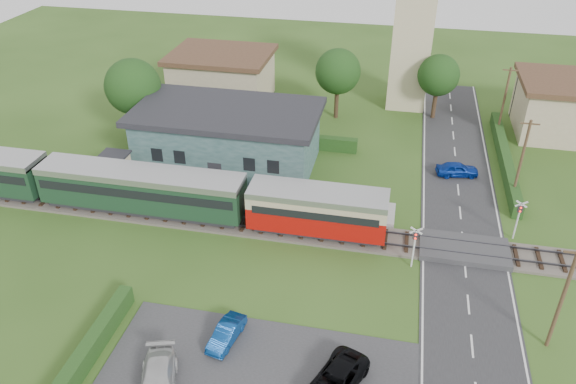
% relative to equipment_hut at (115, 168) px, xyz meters
% --- Properties ---
extents(ground, '(120.00, 120.00, 0.00)m').
position_rel_equipment_hut_xyz_m(ground, '(18.00, -5.20, -1.75)').
color(ground, '#2D4C19').
extents(railway_track, '(76.00, 3.20, 0.49)m').
position_rel_equipment_hut_xyz_m(railway_track, '(18.00, -3.20, -1.64)').
color(railway_track, '#4C443D').
rests_on(railway_track, ground).
extents(road, '(6.00, 70.00, 0.05)m').
position_rel_equipment_hut_xyz_m(road, '(28.00, -5.20, -1.72)').
color(road, '#28282B').
rests_on(road, ground).
extents(car_park, '(17.00, 9.00, 0.08)m').
position_rel_equipment_hut_xyz_m(car_park, '(16.50, -17.20, -1.71)').
color(car_park, '#333335').
rests_on(car_park, ground).
extents(crossing_deck, '(6.20, 3.40, 0.45)m').
position_rel_equipment_hut_xyz_m(crossing_deck, '(28.00, -3.20, -1.52)').
color(crossing_deck, '#333335').
rests_on(crossing_deck, ground).
extents(platform, '(30.00, 3.00, 0.45)m').
position_rel_equipment_hut_xyz_m(platform, '(8.00, 0.00, -1.52)').
color(platform, gray).
rests_on(platform, ground).
extents(equipment_hut, '(2.30, 2.30, 2.55)m').
position_rel_equipment_hut_xyz_m(equipment_hut, '(0.00, 0.00, 0.00)').
color(equipment_hut, beige).
rests_on(equipment_hut, platform).
extents(station_building, '(16.00, 9.00, 5.30)m').
position_rel_equipment_hut_xyz_m(station_building, '(8.00, 5.79, 0.95)').
color(station_building, '#284847').
rests_on(station_building, ground).
extents(train, '(43.20, 2.90, 3.40)m').
position_rel_equipment_hut_xyz_m(train, '(0.68, -3.20, 0.43)').
color(train, '#232328').
rests_on(train, ground).
extents(church_tower, '(6.00, 6.00, 17.60)m').
position_rel_equipment_hut_xyz_m(church_tower, '(23.00, 22.80, 8.48)').
color(church_tower, beige).
rests_on(church_tower, ground).
extents(house_west, '(10.80, 8.80, 5.50)m').
position_rel_equipment_hut_xyz_m(house_west, '(3.00, 19.80, 1.04)').
color(house_west, tan).
rests_on(house_west, ground).
extents(house_east, '(8.80, 8.80, 5.50)m').
position_rel_equipment_hut_xyz_m(house_east, '(38.00, 18.80, 1.05)').
color(house_east, tan).
rests_on(house_east, ground).
extents(hedge_carpark, '(0.80, 9.00, 1.20)m').
position_rel_equipment_hut_xyz_m(hedge_carpark, '(7.00, -17.20, -1.15)').
color(hedge_carpark, '#193814').
rests_on(hedge_carpark, ground).
extents(hedge_roadside, '(0.80, 18.00, 1.20)m').
position_rel_equipment_hut_xyz_m(hedge_roadside, '(32.20, 10.80, -1.15)').
color(hedge_roadside, '#193814').
rests_on(hedge_roadside, ground).
extents(hedge_station, '(22.00, 0.80, 1.30)m').
position_rel_equipment_hut_xyz_m(hedge_station, '(8.00, 10.30, -1.10)').
color(hedge_station, '#193814').
rests_on(hedge_station, ground).
extents(tree_a, '(5.20, 5.20, 8.00)m').
position_rel_equipment_hut_xyz_m(tree_a, '(-2.00, 8.80, 3.63)').
color(tree_a, '#332316').
rests_on(tree_a, ground).
extents(tree_b, '(4.60, 4.60, 7.34)m').
position_rel_equipment_hut_xyz_m(tree_b, '(16.00, 17.80, 3.27)').
color(tree_b, '#332316').
rests_on(tree_b, ground).
extents(tree_c, '(4.20, 4.20, 6.78)m').
position_rel_equipment_hut_xyz_m(tree_c, '(26.00, 19.80, 2.91)').
color(tree_c, '#332316').
rests_on(tree_c, ground).
extents(utility_pole_b, '(1.40, 0.22, 7.00)m').
position_rel_equipment_hut_xyz_m(utility_pole_b, '(32.20, -11.20, 1.88)').
color(utility_pole_b, '#473321').
rests_on(utility_pole_b, ground).
extents(utility_pole_c, '(1.40, 0.22, 7.00)m').
position_rel_equipment_hut_xyz_m(utility_pole_c, '(32.20, 4.80, 1.88)').
color(utility_pole_c, '#473321').
rests_on(utility_pole_c, ground).
extents(utility_pole_d, '(1.40, 0.22, 7.00)m').
position_rel_equipment_hut_xyz_m(utility_pole_d, '(32.20, 16.80, 1.88)').
color(utility_pole_d, '#473321').
rests_on(utility_pole_d, ground).
extents(crossing_signal_near, '(0.84, 0.28, 3.28)m').
position_rel_equipment_hut_xyz_m(crossing_signal_near, '(24.40, -5.61, 0.39)').
color(crossing_signal_near, silver).
rests_on(crossing_signal_near, ground).
extents(crossing_signal_far, '(0.84, 0.28, 3.28)m').
position_rel_equipment_hut_xyz_m(crossing_signal_far, '(31.60, -0.81, 0.39)').
color(crossing_signal_far, silver).
rests_on(crossing_signal_far, ground).
extents(streetlamp_west, '(0.30, 0.30, 5.15)m').
position_rel_equipment_hut_xyz_m(streetlamp_west, '(-4.00, 14.80, 1.29)').
color(streetlamp_west, '#3F3F47').
rests_on(streetlamp_west, ground).
extents(streetlamp_east, '(0.30, 0.30, 5.15)m').
position_rel_equipment_hut_xyz_m(streetlamp_east, '(34.00, 21.80, 1.29)').
color(streetlamp_east, '#3F3F47').
rests_on(streetlamp_east, ground).
extents(car_on_road, '(3.79, 2.11, 1.22)m').
position_rel_equipment_hut_xyz_m(car_on_road, '(27.93, 7.74, -1.09)').
color(car_on_road, navy).
rests_on(car_on_road, road).
extents(car_park_blue, '(1.69, 3.37, 1.06)m').
position_rel_equipment_hut_xyz_m(car_park_blue, '(14.10, -14.70, -1.14)').
color(car_park_blue, navy).
rests_on(car_park_blue, car_park).
extents(car_park_silver, '(3.17, 4.96, 1.34)m').
position_rel_equipment_hut_xyz_m(car_park_silver, '(11.66, -18.82, -1.00)').
color(car_park_silver, silver).
rests_on(car_park_silver, car_park).
extents(car_park_dark, '(3.55, 4.95, 1.25)m').
position_rel_equipment_hut_xyz_m(car_park_dark, '(20.72, -16.79, -1.04)').
color(car_park_dark, black).
rests_on(car_park_dark, car_park).
extents(pedestrian_near, '(0.64, 0.49, 1.56)m').
position_rel_equipment_hut_xyz_m(pedestrian_near, '(16.78, -0.05, -0.52)').
color(pedestrian_near, gray).
rests_on(pedestrian_near, platform).
extents(pedestrian_far, '(0.97, 1.08, 1.83)m').
position_rel_equipment_hut_xyz_m(pedestrian_far, '(0.22, -0.67, -0.38)').
color(pedestrian_far, gray).
rests_on(pedestrian_far, platform).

